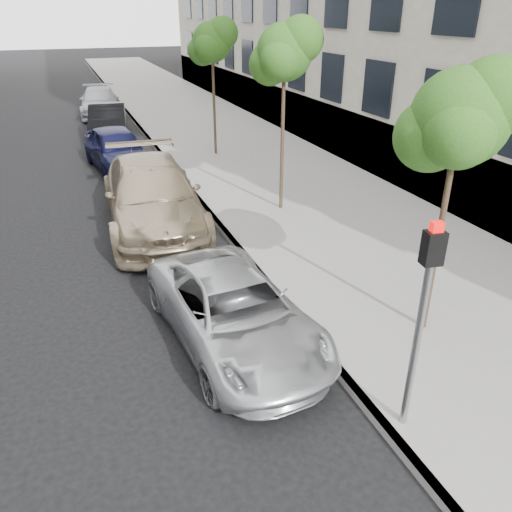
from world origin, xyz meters
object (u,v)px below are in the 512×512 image
tree_mid (285,52)px  sedan_black (108,122)px  tree_far (213,42)px  tree_near (462,117)px  suv (152,196)px  signal_pole (423,306)px  sedan_blue (117,149)px  sedan_rear (100,102)px  minivan (235,312)px

tree_mid → sedan_black: 12.44m
tree_mid → tree_far: size_ratio=1.02×
tree_near → suv: (-3.66, 6.81, -3.02)m
tree_near → tree_mid: tree_mid is taller
tree_mid → signal_pole: bearing=-102.1°
sedan_blue → sedan_rear: 10.91m
minivan → tree_mid: bearing=54.0°
tree_far → suv: 7.95m
tree_near → sedan_rear: (-3.47, 23.52, -3.15)m
minivan → suv: bearing=88.3°
tree_near → suv: 8.30m
tree_near → suv: bearing=118.3°
minivan → sedan_rear: sedan_rear is taller
sedan_rear → signal_pole: bearing=-81.3°
tree_mid → sedan_black: (-3.64, 11.34, -3.61)m
minivan → sedan_rear: bearing=85.4°
tree_far → tree_near: bearing=-90.0°
sedan_rear → tree_mid: bearing=-73.6°
tree_mid → tree_far: (-0.00, 6.50, -0.10)m
minivan → sedan_black: size_ratio=1.00×
tree_far → sedan_blue: tree_far is taller
tree_near → sedan_rear: size_ratio=0.92×
tree_mid → sedan_blue: bearing=122.4°
tree_near → minivan: 4.76m
signal_pole → minivan: bearing=127.2°
tree_near → signal_pole: (-1.80, -1.84, -1.84)m
sedan_rear → suv: bearing=-85.7°
signal_pole → suv: signal_pole is taller
sedan_black → tree_mid: bearing=-64.6°
suv → sedan_rear: suv is taller
sedan_blue → sedan_black: bearing=80.4°
minivan → sedan_rear: 22.55m
tree_far → minivan: bearing=-105.5°
sedan_black → suv: bearing=-82.6°
signal_pole → suv: bearing=110.8°
tree_mid → sedan_rear: tree_mid is taller
tree_far → tree_mid: bearing=-90.0°
minivan → suv: size_ratio=0.75×
suv → sedan_black: (0.02, 11.03, -0.12)m
tree_mid → tree_far: tree_mid is taller
tree_near → suv: tree_near is taller
signal_pole → sedan_rear: size_ratio=0.60×
signal_pole → sedan_rear: signal_pole is taller
tree_far → minivan: 13.00m
tree_near → sedan_blue: (-3.88, 12.62, -3.12)m
signal_pole → sedan_black: size_ratio=0.67×
suv → sedan_blue: (-0.22, 5.82, -0.10)m
tree_mid → suv: bearing=175.2°
tree_mid → sedan_blue: size_ratio=1.14×
signal_pole → minivan: 3.50m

